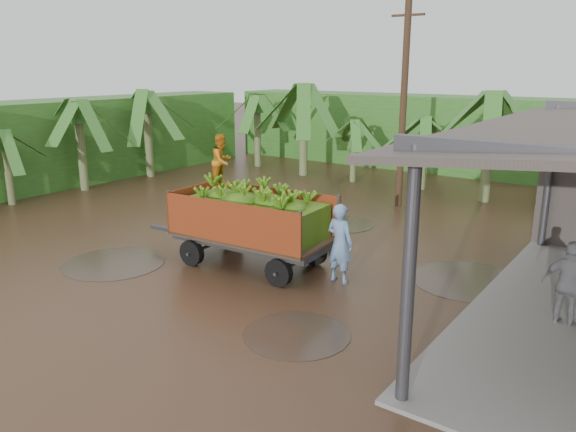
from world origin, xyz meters
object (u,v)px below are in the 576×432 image
object	(u,v)px
man_blue	(340,243)
utility_pole	(403,105)
banana_trailer	(252,219)
man_grey	(569,285)

from	to	relation	value
man_blue	utility_pole	xyz separation A→B (m)	(-2.05, 7.74, 2.70)
banana_trailer	man_grey	xyz separation A→B (m)	(7.31, 0.82, -0.35)
banana_trailer	man_blue	bearing A→B (deg)	3.86
banana_trailer	man_blue	xyz separation A→B (m)	(2.42, 0.32, -0.27)
man_blue	man_grey	size ratio (longest dim) A/B	1.08
banana_trailer	man_blue	world-z (taller)	banana_trailer
man_blue	banana_trailer	bearing A→B (deg)	13.09
man_grey	utility_pole	world-z (taller)	utility_pole
banana_trailer	man_blue	distance (m)	2.46
utility_pole	banana_trailer	bearing A→B (deg)	-92.67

